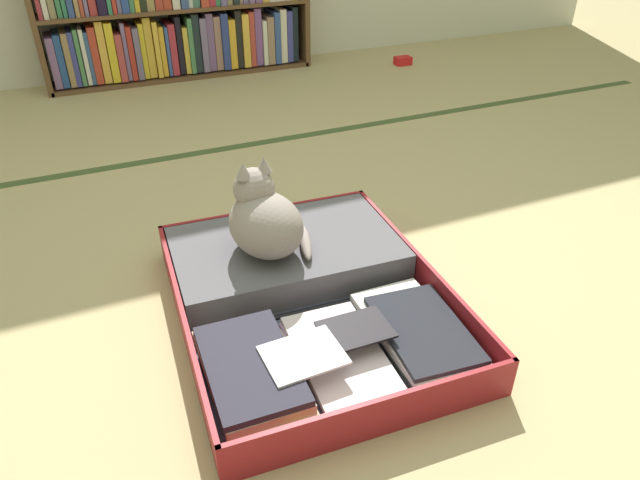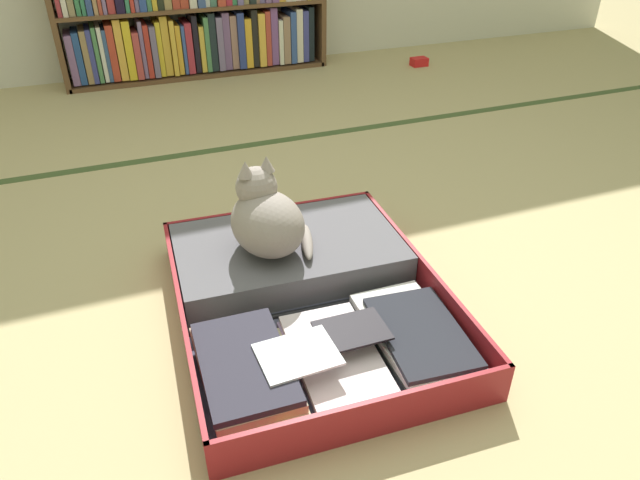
# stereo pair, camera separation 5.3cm
# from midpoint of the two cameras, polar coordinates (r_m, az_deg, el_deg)

# --- Properties ---
(ground_plane) EXTENTS (10.00, 10.00, 0.00)m
(ground_plane) POSITION_cam_midpoint_polar(r_m,az_deg,el_deg) (1.69, 0.49, -4.98)
(ground_plane) COLOR tan
(tatami_border) EXTENTS (4.80, 0.05, 0.00)m
(tatami_border) POSITION_cam_midpoint_polar(r_m,az_deg,el_deg) (2.62, -9.65, 8.94)
(tatami_border) COLOR #3F5229
(tatami_border) RESTS_ON ground_plane
(bookshelf) EXTENTS (1.53, 0.22, 0.77)m
(bookshelf) POSITION_cam_midpoint_polar(r_m,az_deg,el_deg) (3.61, -14.39, 21.01)
(bookshelf) COLOR brown
(bookshelf) RESTS_ON ground_plane
(open_suitcase) EXTENTS (0.73, 0.91, 0.11)m
(open_suitcase) POSITION_cam_midpoint_polar(r_m,az_deg,el_deg) (1.62, -2.79, -4.90)
(open_suitcase) COLOR maroon
(open_suitcase) RESTS_ON ground_plane
(black_cat) EXTENTS (0.27, 0.28, 0.27)m
(black_cat) POSITION_cam_midpoint_polar(r_m,az_deg,el_deg) (1.62, -6.52, 2.01)
(black_cat) COLOR gray
(black_cat) RESTS_ON open_suitcase
(small_red_pouch) EXTENTS (0.10, 0.07, 0.05)m
(small_red_pouch) POSITION_cam_midpoint_polar(r_m,az_deg,el_deg) (3.85, 7.77, 17.11)
(small_red_pouch) COLOR red
(small_red_pouch) RESTS_ON ground_plane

